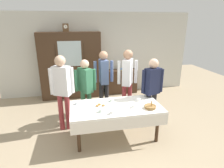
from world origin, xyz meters
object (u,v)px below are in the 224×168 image
at_px(tea_cup_back_edge, 77,103).
at_px(person_beside_shelf, 86,85).
at_px(bread_basket, 150,107).
at_px(pastry_plate, 100,106).
at_px(spoon_far_right, 122,104).
at_px(person_near_right_end, 127,77).
at_px(tea_cup_far_right, 101,111).
at_px(tea_cup_near_right, 138,100).
at_px(spoon_far_left, 130,112).
at_px(bookshelf_low, 121,81).
at_px(tea_cup_mid_right, 134,106).
at_px(spoon_mid_left, 84,111).
at_px(book_stack, 121,69).
at_px(tea_cup_center, 111,101).
at_px(mantel_clock, 66,28).
at_px(person_behind_table_left, 152,86).
at_px(tea_cup_far_left, 112,112).
at_px(person_behind_table_right, 62,86).
at_px(dining_table, 116,111).
at_px(wall_cabinet, 71,66).
at_px(person_by_cabinet, 104,76).

height_order(tea_cup_back_edge, person_beside_shelf, person_beside_shelf).
bearing_deg(bread_basket, pastry_plate, 164.06).
bearing_deg(spoon_far_right, person_near_right_end, 67.59).
xyz_separation_m(tea_cup_far_right, tea_cup_near_right, (0.89, 0.36, 0.00)).
bearing_deg(spoon_far_left, bookshelf_low, 79.46).
bearing_deg(spoon_far_right, tea_cup_mid_right, -45.37).
distance_m(spoon_mid_left, person_near_right_end, 1.58).
xyz_separation_m(book_stack, tea_cup_center, (-0.81, -2.37, -0.08)).
xyz_separation_m(mantel_clock, bookshelf_low, (1.74, 0.05, -1.82)).
height_order(bookshelf_low, tea_cup_back_edge, bookshelf_low).
xyz_separation_m(person_beside_shelf, person_near_right_end, (1.06, 0.04, 0.13)).
xyz_separation_m(pastry_plate, spoon_mid_left, (-0.34, -0.12, -0.01)).
bearing_deg(person_behind_table_left, bookshelf_low, 94.52).
bearing_deg(bookshelf_low, tea_cup_far_left, -107.34).
xyz_separation_m(person_beside_shelf, person_behind_table_right, (-0.52, -0.33, 0.12)).
height_order(tea_cup_near_right, person_beside_shelf, person_beside_shelf).
height_order(tea_cup_far_left, spoon_far_left, tea_cup_far_left).
bearing_deg(book_stack, person_near_right_end, -98.63).
height_order(dining_table, spoon_far_left, spoon_far_left).
relative_size(bookshelf_low, book_stack, 5.06).
bearing_deg(spoon_far_left, tea_cup_mid_right, 54.79).
bearing_deg(person_behind_table_left, wall_cabinet, 129.97).
xyz_separation_m(mantel_clock, bread_basket, (1.63, -2.79, -1.46)).
distance_m(dining_table, person_beside_shelf, 1.11).
height_order(tea_cup_near_right, spoon_far_left, tea_cup_near_right).
height_order(tea_cup_center, spoon_far_left, tea_cup_center).
relative_size(spoon_far_left, person_behind_table_left, 0.07).
xyz_separation_m(mantel_clock, spoon_far_left, (1.19, -2.87, -1.49)).
bearing_deg(dining_table, tea_cup_near_right, 18.19).
distance_m(person_beside_shelf, person_behind_table_right, 0.63).
distance_m(tea_cup_far_left, spoon_far_right, 0.47).
xyz_separation_m(tea_cup_far_right, tea_cup_center, (0.30, 0.45, 0.00)).
height_order(tea_cup_back_edge, pastry_plate, tea_cup_back_edge).
bearing_deg(mantel_clock, bookshelf_low, 1.69).
relative_size(dining_table, spoon_mid_left, 15.74).
bearing_deg(tea_cup_center, book_stack, 71.10).
xyz_separation_m(spoon_far_right, person_near_right_end, (0.36, 0.87, 0.34)).
bearing_deg(dining_table, person_behind_table_right, 151.41).
xyz_separation_m(tea_cup_mid_right, person_behind_table_left, (0.60, 0.51, 0.23)).
xyz_separation_m(bookshelf_low, pastry_plate, (-1.08, -2.57, 0.34)).
bearing_deg(tea_cup_mid_right, person_behind_table_right, 153.68).
relative_size(wall_cabinet, spoon_far_left, 17.70).
relative_size(bookshelf_low, tea_cup_mid_right, 8.60).
bearing_deg(tea_cup_far_right, person_near_right_end, 53.13).
relative_size(mantel_clock, bread_basket, 1.00).
bearing_deg(person_by_cabinet, book_stack, 59.02).
bearing_deg(spoon_far_left, tea_cup_far_right, 170.27).
xyz_separation_m(bookshelf_low, tea_cup_far_left, (-0.91, -2.92, 0.35)).
xyz_separation_m(tea_cup_center, person_behind_table_right, (-1.03, 0.32, 0.30)).
distance_m(tea_cup_center, person_beside_shelf, 0.84).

